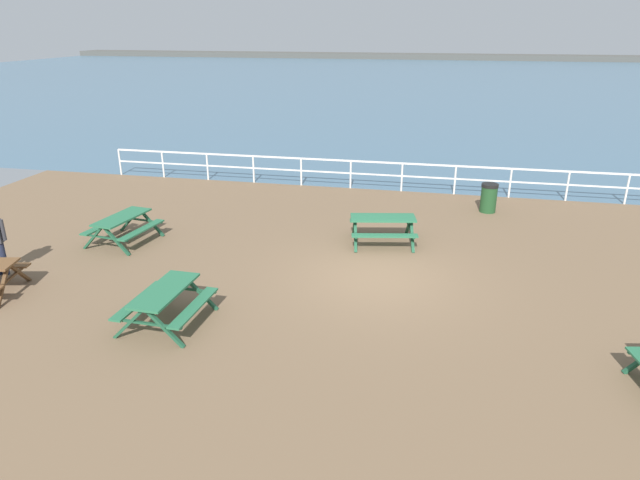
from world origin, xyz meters
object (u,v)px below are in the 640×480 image
picnic_table_mid_centre (383,223)px  picnic_table_far_right (166,298)px  litter_bin (489,198)px  picnic_table_near_left (123,223)px

picnic_table_mid_centre → picnic_table_far_right: (-3.84, -5.51, 0.00)m
picnic_table_far_right → litter_bin: litter_bin is taller
picnic_table_near_left → picnic_table_mid_centre: same height
picnic_table_mid_centre → litter_bin: litter_bin is taller
picnic_table_far_right → litter_bin: (6.94, 9.07, -0.10)m
picnic_table_mid_centre → litter_bin: size_ratio=2.17×
picnic_table_near_left → picnic_table_far_right: 5.21m
picnic_table_far_right → litter_bin: size_ratio=1.95×
picnic_table_mid_centre → picnic_table_far_right: bearing=-136.2°
litter_bin → picnic_table_far_right: bearing=-127.4°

